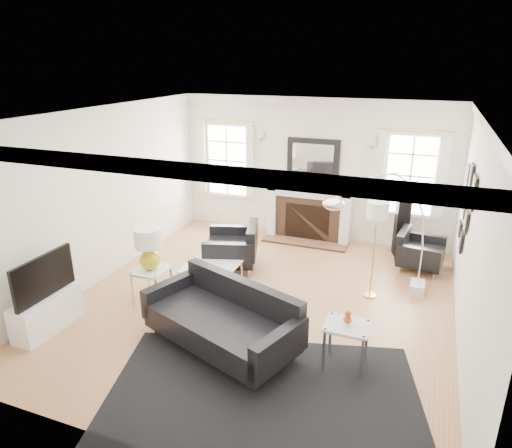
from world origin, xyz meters
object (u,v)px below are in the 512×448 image
at_px(armchair_right, 418,252).
at_px(gourd_lamp, 149,246).
at_px(sofa, 225,320).
at_px(armchair_left, 234,248).
at_px(arc_floor_lamp, 380,233).
at_px(coffee_table, 211,267).
at_px(fireplace, 309,214).

height_order(armchair_right, gourd_lamp, gourd_lamp).
relative_size(sofa, armchair_left, 1.89).
bearing_deg(armchair_right, armchair_left, -159.96).
bearing_deg(arc_floor_lamp, coffee_table, -170.39).
distance_m(armchair_right, arc_floor_lamp, 1.75).
xyz_separation_m(armchair_left, arc_floor_lamp, (2.46, -0.35, 0.75)).
bearing_deg(sofa, armchair_right, 56.26).
height_order(armchair_right, coffee_table, armchair_right).
distance_m(armchair_left, coffee_table, 0.78).
bearing_deg(armchair_left, arc_floor_lamp, -8.19).
relative_size(sofa, arc_floor_lamp, 1.08).
distance_m(armchair_right, gourd_lamp, 4.58).
height_order(gourd_lamp, arc_floor_lamp, arc_floor_lamp).
relative_size(armchair_right, coffee_table, 1.11).
relative_size(armchair_left, armchair_right, 1.31).
bearing_deg(arc_floor_lamp, sofa, -131.93).
bearing_deg(arc_floor_lamp, armchair_left, 171.81).
height_order(fireplace, sofa, fireplace).
bearing_deg(arc_floor_lamp, armchair_right, 69.32).
bearing_deg(arc_floor_lamp, fireplace, 126.74).
height_order(coffee_table, gourd_lamp, gourd_lamp).
distance_m(fireplace, sofa, 3.98).
bearing_deg(armchair_right, coffee_table, -148.53).
bearing_deg(armchair_left, armchair_right, 20.04).
bearing_deg(armchair_left, coffee_table, -94.50).
bearing_deg(gourd_lamp, sofa, -22.58).
xyz_separation_m(fireplace, armchair_right, (2.14, -0.69, -0.23)).
xyz_separation_m(fireplace, coffee_table, (-0.93, -2.57, -0.21)).
relative_size(fireplace, armchair_left, 1.44).
bearing_deg(armchair_left, sofa, -69.54).
xyz_separation_m(sofa, armchair_left, (-0.82, 2.19, 0.00)).
bearing_deg(fireplace, armchair_right, -17.74).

